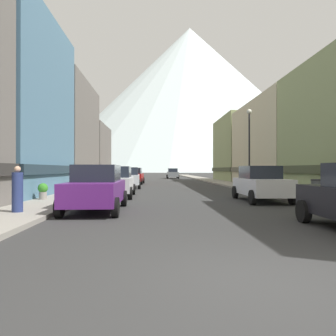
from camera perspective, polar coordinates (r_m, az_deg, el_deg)
The scene contains 20 objects.
ground_plane at distance 5.03m, azimuth 16.72°, elevation -18.86°, with size 400.00×400.00×0.00m, color #313131.
sidewalk_left at distance 39.81m, azimuth -9.19°, elevation -2.45°, with size 2.50×100.00×0.15m, color gray.
sidewalk_right at distance 40.30m, azimuth 8.77°, elevation -2.42°, with size 2.50×100.00×0.15m, color gray.
storefront_left_2 at distance 30.96m, azimuth -20.46°, elevation 5.28°, with size 7.51×10.45×9.49m.
storefront_left_3 at distance 40.55m, azimuth -15.31°, elevation 2.25°, with size 6.51×9.06×7.00m.
storefront_right_2 at distance 33.17m, azimuth 21.86°, elevation 3.75°, with size 9.39×13.67×8.11m.
storefront_right_3 at distance 45.51m, azimuth 15.37°, elevation 3.03°, with size 9.94×11.63×8.70m.
car_left_0 at distance 12.60m, azimuth -12.67°, elevation -3.46°, with size 2.09×4.42×1.78m.
car_left_1 at distance 18.82m, azimuth -9.26°, elevation -2.40°, with size 2.11×4.42×1.78m.
car_left_2 at distance 27.65m, azimuth -7.06°, elevation -1.71°, with size 2.24×4.48×1.78m.
car_left_3 at distance 35.10m, azimuth -6.08°, elevation -1.40°, with size 2.17×4.45×1.78m.
car_right_1 at distance 16.79m, azimuth 16.22°, elevation -2.65°, with size 2.12×4.43×1.78m.
car_driving_0 at distance 55.94m, azimuth 0.82°, elevation -0.97°, with size 2.06×4.40×1.78m.
trash_bin_right at distance 17.14m, azimuth 25.12°, elevation -3.44°, with size 0.59×0.59×0.98m.
potted_plant_0 at distance 16.70m, azimuth -21.47°, elevation -3.74°, with size 0.48×0.48×0.79m.
potted_plant_2 at distance 22.04m, azimuth -16.72°, elevation -3.06°, with size 0.51×0.51×0.79m.
pedestrian_0 at distance 12.08m, azimuth -25.32°, elevation -3.72°, with size 0.36×0.36×1.57m.
pedestrian_1 at distance 22.71m, azimuth 17.72°, elevation -2.12°, with size 0.36×0.36×1.55m.
streetlamp_right at distance 24.11m, azimuth 14.32°, elevation 5.43°, with size 0.36×0.36×5.86m.
mountain_backdrop at distance 272.42m, azimuth 3.90°, elevation 12.10°, with size 233.34×233.34×119.72m, color silver.
Camera 1 is at (-1.56, -4.51, 1.61)m, focal length 34.10 mm.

